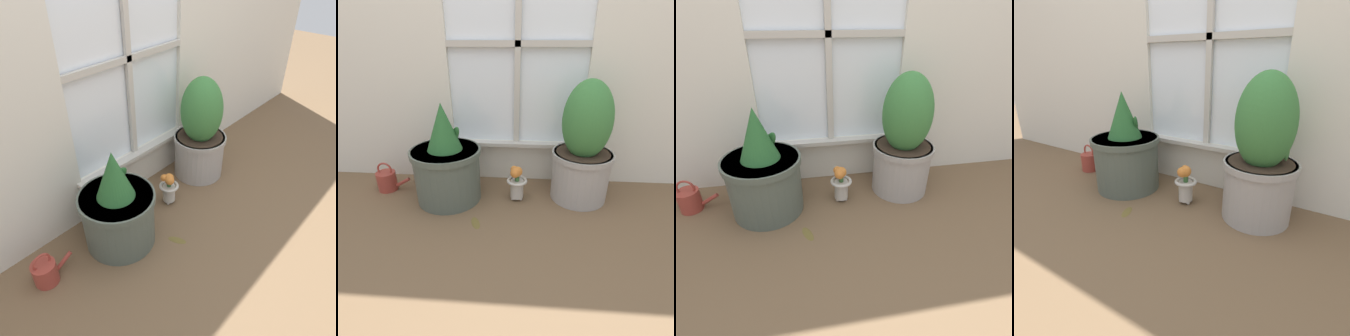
% 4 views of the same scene
% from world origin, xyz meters
% --- Properties ---
extents(ground_plane, '(10.00, 10.00, 0.00)m').
position_xyz_m(ground_plane, '(0.00, 0.00, 0.00)').
color(ground_plane, brown).
extents(potted_plant_left, '(0.42, 0.42, 0.61)m').
position_xyz_m(potted_plant_left, '(-0.41, 0.21, 0.23)').
color(potted_plant_left, '#4C564C').
rests_on(potted_plant_left, ground_plane).
extents(potted_plant_right, '(0.37, 0.37, 0.74)m').
position_xyz_m(potted_plant_right, '(0.41, 0.28, 0.33)').
color(potted_plant_right, '#9E9993').
rests_on(potted_plant_right, ground_plane).
extents(flower_vase, '(0.13, 0.13, 0.23)m').
position_xyz_m(flower_vase, '(0.02, 0.22, 0.13)').
color(flower_vase, '#BCB7AD').
rests_on(flower_vase, ground_plane).
extents(watering_can, '(0.22, 0.13, 0.20)m').
position_xyz_m(watering_can, '(-0.86, 0.28, 0.07)').
color(watering_can, '#99382D').
rests_on(watering_can, ground_plane).
extents(fallen_leaf, '(0.08, 0.12, 0.01)m').
position_xyz_m(fallen_leaf, '(-0.20, -0.04, 0.00)').
color(fallen_leaf, brown).
rests_on(fallen_leaf, ground_plane).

